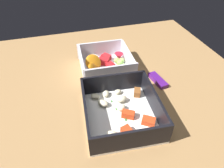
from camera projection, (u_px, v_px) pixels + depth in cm
name	position (u px, v px, depth cm)	size (l,w,h in cm)	color
table_surface	(116.00, 94.00, 56.96)	(80.00, 80.00, 2.00)	#9E7547
pasta_container	(121.00, 110.00, 48.36)	(20.44, 18.54, 5.97)	white
fruit_bowl	(105.00, 64.00, 63.14)	(15.67, 15.67, 5.89)	white
candy_bar	(158.00, 80.00, 59.15)	(7.00, 2.40, 1.20)	#51197A
paper_cup_liner	(102.00, 49.00, 72.18)	(3.66, 3.66, 1.84)	white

